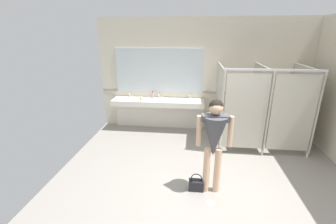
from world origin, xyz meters
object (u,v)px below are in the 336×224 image
person_standing (214,136)px  soap_dispenser (153,95)px  paper_cup (141,98)px  handbag (196,185)px

person_standing → soap_dispenser: 3.07m
soap_dispenser → paper_cup: size_ratio=1.85×
handbag → paper_cup: (-1.49, 2.45, 0.82)m
person_standing → soap_dispenser: person_standing is taller
person_standing → handbag: bearing=-176.2°
soap_dispenser → paper_cup: (-0.27, -0.27, -0.03)m
person_standing → handbag: size_ratio=5.04×
person_standing → soap_dispenser: size_ratio=8.32×
paper_cup → soap_dispenser: bearing=44.9°
handbag → soap_dispenser: bearing=114.2°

